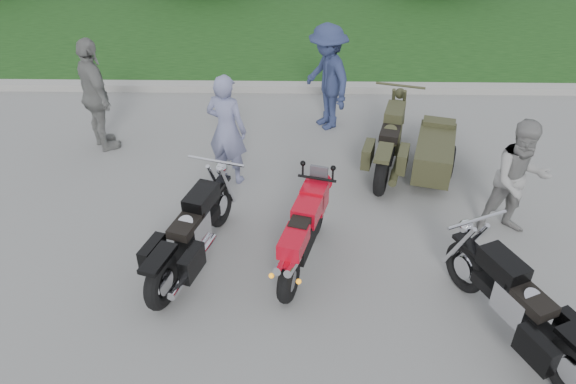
{
  "coord_description": "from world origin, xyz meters",
  "views": [
    {
      "loc": [
        -0.09,
        -4.9,
        4.9
      ],
      "look_at": [
        -0.2,
        1.07,
        0.8
      ],
      "focal_mm": 35.0,
      "sensor_mm": 36.0,
      "label": 1
    }
  ],
  "objects_px": {
    "person_stripe": "(227,130)",
    "person_grey": "(519,180)",
    "cruiser_right": "(523,312)",
    "person_back": "(96,96)",
    "sportbike_red": "(303,233)",
    "cruiser_left": "(190,237)",
    "person_denim": "(327,77)",
    "cruiser_sidecar": "(415,150)"
  },
  "relations": [
    {
      "from": "person_stripe",
      "to": "person_grey",
      "type": "distance_m",
      "value": 4.19
    },
    {
      "from": "cruiser_right",
      "to": "person_grey",
      "type": "relative_size",
      "value": 1.28
    },
    {
      "from": "person_grey",
      "to": "person_back",
      "type": "xyz_separation_m",
      "value": [
        -6.27,
        2.25,
        0.12
      ]
    },
    {
      "from": "sportbike_red",
      "to": "cruiser_right",
      "type": "height_order",
      "value": "cruiser_right"
    },
    {
      "from": "cruiser_left",
      "to": "person_denim",
      "type": "bearing_deg",
      "value": 82.01
    },
    {
      "from": "cruiser_left",
      "to": "person_stripe",
      "type": "bearing_deg",
      "value": 100.1
    },
    {
      "from": "person_denim",
      "to": "person_back",
      "type": "xyz_separation_m",
      "value": [
        -3.86,
        -0.87,
        0.01
      ]
    },
    {
      "from": "cruiser_left",
      "to": "person_denim",
      "type": "xyz_separation_m",
      "value": [
        1.85,
        3.9,
        0.5
      ]
    },
    {
      "from": "person_back",
      "to": "person_stripe",
      "type": "bearing_deg",
      "value": -149.8
    },
    {
      "from": "cruiser_sidecar",
      "to": "person_grey",
      "type": "distance_m",
      "value": 1.89
    },
    {
      "from": "cruiser_right",
      "to": "person_stripe",
      "type": "distance_m",
      "value": 4.79
    },
    {
      "from": "person_denim",
      "to": "cruiser_left",
      "type": "bearing_deg",
      "value": -52.9
    },
    {
      "from": "cruiser_left",
      "to": "person_back",
      "type": "bearing_deg",
      "value": 141.0
    },
    {
      "from": "person_denim",
      "to": "person_back",
      "type": "bearing_deg",
      "value": -104.85
    },
    {
      "from": "sportbike_red",
      "to": "person_stripe",
      "type": "height_order",
      "value": "person_stripe"
    },
    {
      "from": "cruiser_left",
      "to": "cruiser_right",
      "type": "xyz_separation_m",
      "value": [
        3.76,
        -1.2,
        0.01
      ]
    },
    {
      "from": "sportbike_red",
      "to": "person_grey",
      "type": "xyz_separation_m",
      "value": [
        2.84,
        0.76,
        0.33
      ]
    },
    {
      "from": "person_denim",
      "to": "person_back",
      "type": "relative_size",
      "value": 0.99
    },
    {
      "from": "sportbike_red",
      "to": "cruiser_left",
      "type": "relative_size",
      "value": 0.82
    },
    {
      "from": "cruiser_right",
      "to": "person_back",
      "type": "height_order",
      "value": "person_back"
    },
    {
      "from": "sportbike_red",
      "to": "person_back",
      "type": "distance_m",
      "value": 4.58
    },
    {
      "from": "person_back",
      "to": "cruiser_sidecar",
      "type": "bearing_deg",
      "value": -134.56
    },
    {
      "from": "cruiser_right",
      "to": "person_stripe",
      "type": "bearing_deg",
      "value": 112.38
    },
    {
      "from": "cruiser_left",
      "to": "person_stripe",
      "type": "xyz_separation_m",
      "value": [
        0.26,
        2.05,
        0.43
      ]
    },
    {
      "from": "cruiser_right",
      "to": "person_grey",
      "type": "distance_m",
      "value": 2.08
    },
    {
      "from": "person_stripe",
      "to": "person_back",
      "type": "distance_m",
      "value": 2.48
    },
    {
      "from": "person_stripe",
      "to": "person_back",
      "type": "relative_size",
      "value": 0.91
    },
    {
      "from": "cruiser_sidecar",
      "to": "person_grey",
      "type": "bearing_deg",
      "value": -39.89
    },
    {
      "from": "cruiser_sidecar",
      "to": "person_stripe",
      "type": "xyz_separation_m",
      "value": [
        -2.95,
        -0.24,
        0.46
      ]
    },
    {
      "from": "cruiser_sidecar",
      "to": "person_back",
      "type": "xyz_separation_m",
      "value": [
        -5.22,
        0.74,
        0.54
      ]
    },
    {
      "from": "person_stripe",
      "to": "person_denim",
      "type": "distance_m",
      "value": 2.44
    },
    {
      "from": "sportbike_red",
      "to": "cruiser_left",
      "type": "xyz_separation_m",
      "value": [
        -1.41,
        -0.02,
        -0.07
      ]
    },
    {
      "from": "person_back",
      "to": "sportbike_red",
      "type": "bearing_deg",
      "value": -167.78
    },
    {
      "from": "sportbike_red",
      "to": "cruiser_right",
      "type": "relative_size",
      "value": 0.84
    },
    {
      "from": "cruiser_right",
      "to": "person_stripe",
      "type": "relative_size",
      "value": 1.24
    },
    {
      "from": "cruiser_sidecar",
      "to": "person_stripe",
      "type": "bearing_deg",
      "value": -160.09
    },
    {
      "from": "cruiser_sidecar",
      "to": "cruiser_right",
      "type": "bearing_deg",
      "value": -65.74
    },
    {
      "from": "cruiser_sidecar",
      "to": "sportbike_red",
      "type": "bearing_deg",
      "value": -113.07
    },
    {
      "from": "person_grey",
      "to": "cruiser_right",
      "type": "bearing_deg",
      "value": -110.14
    },
    {
      "from": "cruiser_sidecar",
      "to": "person_stripe",
      "type": "relative_size",
      "value": 1.32
    },
    {
      "from": "sportbike_red",
      "to": "person_grey",
      "type": "height_order",
      "value": "person_grey"
    },
    {
      "from": "person_grey",
      "to": "person_back",
      "type": "height_order",
      "value": "person_back"
    }
  ]
}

